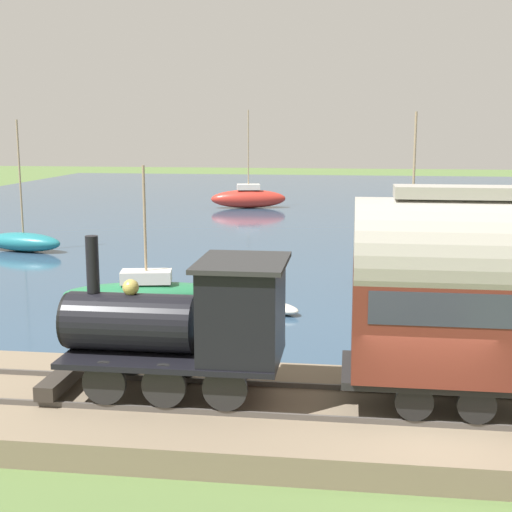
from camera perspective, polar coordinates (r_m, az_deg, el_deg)
The scene contains 10 objects.
ground_plane at distance 15.12m, azimuth 13.19°, elevation -15.23°, with size 200.00×200.00×0.00m, color #516B38.
harbor_water at distance 57.84m, azimuth 9.10°, elevation 3.76°, with size 80.00×80.00×0.01m.
rail_embankment at distance 15.87m, azimuth 12.90°, elevation -12.80°, with size 5.22×56.00×0.70m.
steam_locomotive at distance 15.48m, azimuth -5.16°, elevation -5.14°, with size 2.40×5.26×3.44m.
sailboat_brown at distance 29.66m, azimuth 12.23°, elevation -0.95°, with size 3.20×4.41×7.03m.
sailboat_red at distance 57.54m, azimuth -0.61°, elevation 4.66°, with size 2.96×6.26×7.77m.
sailboat_teal at distance 39.32m, azimuth -18.09°, elevation 1.12°, with size 2.28×4.61×6.81m.
sailboat_green at distance 26.54m, azimuth -8.74°, elevation -2.82°, with size 2.70×6.28×5.10m.
rowboat_off_pier at distance 23.37m, azimuth 13.00°, elevation -5.49°, with size 1.92×2.63×0.38m.
rowboat_far_out at distance 25.11m, azimuth 1.53°, elevation -4.14°, with size 1.79×2.12×0.37m.
Camera 1 is at (-13.59, 1.55, 6.45)m, focal length 50.00 mm.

